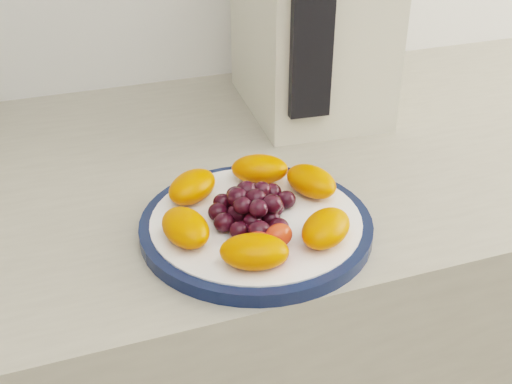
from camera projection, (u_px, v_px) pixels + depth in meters
name	position (u px, v px, depth m)	size (l,w,h in m)	color
plate_rim	(256.00, 226.00, 0.69)	(0.25, 0.25, 0.01)	#0D1836
plate_face	(256.00, 225.00, 0.69)	(0.23, 0.23, 0.02)	white
appliance_body	(311.00, 3.00, 0.91)	(0.18, 0.25, 0.31)	beige
appliance_panel	(312.00, 28.00, 0.79)	(0.05, 0.02, 0.23)	black
fruit_plate	(255.00, 208.00, 0.68)	(0.22, 0.22, 0.04)	#D84C00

